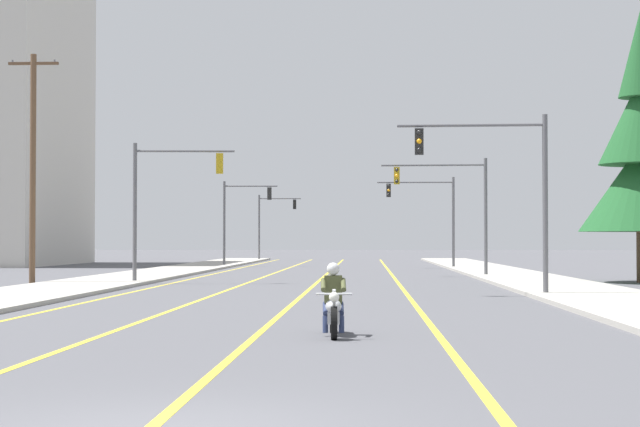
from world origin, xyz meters
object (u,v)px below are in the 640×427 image
at_px(traffic_signal_mid_left, 239,211).
at_px(utility_pole_left_near, 33,164).
at_px(motorcycle_with_rider, 333,307).
at_px(traffic_signal_far_left, 271,218).
at_px(traffic_signal_near_right, 502,176).
at_px(traffic_signal_near_left, 164,191).
at_px(traffic_signal_far_right, 431,208).
at_px(traffic_signal_mid_right, 455,198).

distance_m(traffic_signal_mid_left, utility_pole_left_near, 32.15).
xyz_separation_m(motorcycle_with_rider, traffic_signal_far_left, (-8.26, 79.04, 3.46)).
xyz_separation_m(traffic_signal_near_right, traffic_signal_near_left, (-13.55, 10.08, -0.04)).
distance_m(traffic_signal_near_left, utility_pole_left_near, 5.71).
distance_m(traffic_signal_mid_left, traffic_signal_far_left, 23.22).
relative_size(traffic_signal_far_right, utility_pole_left_near, 0.62).
bearing_deg(traffic_signal_far_right, traffic_signal_far_left, 115.68).
height_order(traffic_signal_near_left, traffic_signal_mid_right, same).
xyz_separation_m(traffic_signal_mid_right, utility_pole_left_near, (-19.02, -10.53, 1.06)).
height_order(traffic_signal_near_left, traffic_signal_far_left, same).
height_order(motorcycle_with_rider, utility_pole_left_near, utility_pole_left_near).
bearing_deg(traffic_signal_near_right, traffic_signal_far_right, 90.31).
bearing_deg(traffic_signal_near_left, traffic_signal_near_right, -36.66).
distance_m(traffic_signal_mid_right, utility_pole_left_near, 21.76).
xyz_separation_m(traffic_signal_near_left, utility_pole_left_near, (-5.45, -1.24, 1.12)).
relative_size(traffic_signal_mid_right, traffic_signal_far_left, 1.00).
height_order(traffic_signal_near_left, utility_pole_left_near, utility_pole_left_near).
xyz_separation_m(motorcycle_with_rider, traffic_signal_near_left, (-8.25, 25.35, 3.49)).
distance_m(traffic_signal_near_left, traffic_signal_mid_left, 30.47).
distance_m(traffic_signal_mid_right, traffic_signal_mid_left, 25.29).
height_order(motorcycle_with_rider, traffic_signal_near_right, traffic_signal_near_right).
bearing_deg(traffic_signal_mid_left, traffic_signal_far_left, 89.39).
bearing_deg(traffic_signal_mid_left, traffic_signal_near_left, -89.52).
height_order(traffic_signal_near_right, traffic_signal_near_left, same).
xyz_separation_m(traffic_signal_near_left, traffic_signal_far_left, (-0.00, 53.69, -0.03)).
xyz_separation_m(traffic_signal_mid_left, utility_pole_left_near, (-5.20, -31.71, 1.16)).
relative_size(traffic_signal_near_left, traffic_signal_mid_left, 1.00).
relative_size(traffic_signal_near_right, traffic_signal_mid_right, 1.00).
bearing_deg(utility_pole_left_near, motorcycle_with_rider, -60.38).
bearing_deg(traffic_signal_far_right, traffic_signal_near_left, -117.25).
relative_size(motorcycle_with_rider, traffic_signal_mid_left, 0.35).
distance_m(traffic_signal_mid_left, traffic_signal_far_right, 14.35).
relative_size(motorcycle_with_rider, traffic_signal_mid_right, 0.35).
bearing_deg(motorcycle_with_rider, traffic_signal_far_left, 95.96).
bearing_deg(utility_pole_left_near, traffic_signal_far_left, 84.33).
bearing_deg(motorcycle_with_rider, traffic_signal_far_right, 84.32).
height_order(traffic_signal_far_right, utility_pole_left_near, utility_pole_left_near).
xyz_separation_m(traffic_signal_far_left, utility_pole_left_near, (-5.45, -54.93, 1.15)).
relative_size(traffic_signal_mid_left, utility_pole_left_near, 0.62).
height_order(traffic_signal_near_right, utility_pole_left_near, utility_pole_left_near).
height_order(traffic_signal_mid_left, traffic_signal_far_right, same).
height_order(traffic_signal_near_right, traffic_signal_far_left, same).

